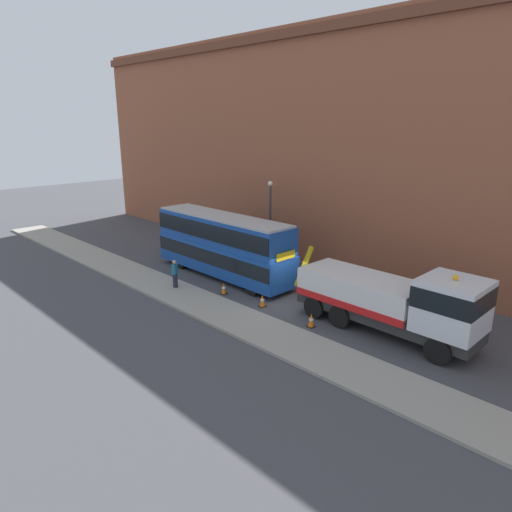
{
  "coord_description": "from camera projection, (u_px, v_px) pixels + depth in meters",
  "views": [
    {
      "loc": [
        15.43,
        -18.71,
        9.81
      ],
      "look_at": [
        -3.31,
        -0.01,
        2.0
      ],
      "focal_mm": 32.02,
      "sensor_mm": 36.0,
      "label": 1
    }
  ],
  "objects": [
    {
      "name": "traffic_cone_midway",
      "position": [
        262.0,
        301.0,
        25.09
      ],
      "size": [
        0.36,
        0.36,
        0.72
      ],
      "color": "orange",
      "rests_on": "ground_plane"
    },
    {
      "name": "building_facade",
      "position": [
        371.0,
        151.0,
        28.26
      ],
      "size": [
        60.0,
        1.5,
        16.0
      ],
      "color": "#935138",
      "rests_on": "ground_plane"
    },
    {
      "name": "pedestrian_onlooker",
      "position": [
        175.0,
        274.0,
        27.49
      ],
      "size": [
        0.43,
        0.48,
        1.71
      ],
      "rotation": [
        0.0,
        0.0,
        0.53
      ],
      "color": "#232333",
      "rests_on": "near_kerb"
    },
    {
      "name": "traffic_cone_near_bus",
      "position": [
        224.0,
        288.0,
        26.95
      ],
      "size": [
        0.36,
        0.36,
        0.72
      ],
      "color": "orange",
      "rests_on": "ground_plane"
    },
    {
      "name": "double_decker_bus",
      "position": [
        223.0,
        243.0,
        29.62
      ],
      "size": [
        11.07,
        2.67,
        4.06
      ],
      "rotation": [
        0.0,
        0.0,
        -0.01
      ],
      "color": "#19479E",
      "rests_on": "ground_plane"
    },
    {
      "name": "traffic_cone_near_truck",
      "position": [
        311.0,
        320.0,
        22.61
      ],
      "size": [
        0.36,
        0.36,
        0.72
      ],
      "color": "orange",
      "rests_on": "ground_plane"
    },
    {
      "name": "recovery_tow_truck",
      "position": [
        393.0,
        300.0,
        21.45
      ],
      "size": [
        10.16,
        2.74,
        3.67
      ],
      "rotation": [
        0.0,
        0.0,
        -0.01
      ],
      "color": "#2D2D2D",
      "rests_on": "ground_plane"
    },
    {
      "name": "near_kerb",
      "position": [
        244.0,
        322.0,
        23.06
      ],
      "size": [
        60.0,
        2.8,
        0.15
      ],
      "primitive_type": "cube",
      "color": "gray",
      "rests_on": "ground_plane"
    },
    {
      "name": "ground_plane",
      "position": [
        297.0,
        301.0,
        25.93
      ],
      "size": [
        120.0,
        120.0,
        0.0
      ],
      "primitive_type": "plane",
      "color": "#424247"
    },
    {
      "name": "street_lamp",
      "position": [
        270.0,
        214.0,
        32.48
      ],
      "size": [
        0.36,
        0.36,
        5.83
      ],
      "color": "#38383D",
      "rests_on": "ground_plane"
    }
  ]
}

